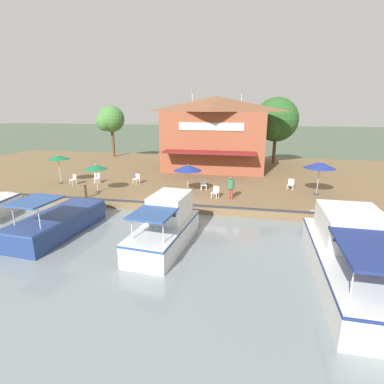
% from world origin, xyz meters
% --- Properties ---
extents(ground_plane, '(220.00, 220.00, 0.00)m').
position_xyz_m(ground_plane, '(0.00, 0.00, 0.00)').
color(ground_plane, '#4C5B47').
extents(quay_deck, '(22.00, 56.00, 0.60)m').
position_xyz_m(quay_deck, '(-11.00, 0.00, 0.30)').
color(quay_deck, brown).
rests_on(quay_deck, ground).
extents(quay_edge_fender, '(0.20, 50.40, 0.10)m').
position_xyz_m(quay_edge_fender, '(-0.10, 0.00, 0.65)').
color(quay_edge_fender, '#2D2D33').
rests_on(quay_edge_fender, quay_deck).
extents(waterfront_restaurant, '(9.52, 10.63, 8.07)m').
position_xyz_m(waterfront_restaurant, '(-13.62, 1.56, 4.37)').
color(waterfront_restaurant, brown).
rests_on(waterfront_restaurant, quay_deck).
extents(patio_umbrella_near_quay_edge, '(1.76, 1.76, 2.17)m').
position_xyz_m(patio_umbrella_near_quay_edge, '(-1.98, -6.03, 2.55)').
color(patio_umbrella_near_quay_edge, '#B7B7B7').
rests_on(patio_umbrella_near_quay_edge, quay_deck).
extents(patio_umbrella_mid_patio_right, '(1.82, 1.82, 2.48)m').
position_xyz_m(patio_umbrella_mid_patio_right, '(-3.96, -10.53, 2.84)').
color(patio_umbrella_mid_patio_right, '#B7B7B7').
rests_on(patio_umbrella_mid_patio_right, quay_deck).
extents(patio_umbrella_back_row, '(2.11, 2.11, 2.20)m').
position_xyz_m(patio_umbrella_back_row, '(-3.25, 0.80, 2.53)').
color(patio_umbrella_back_row, '#B7B7B7').
rests_on(patio_umbrella_back_row, quay_deck).
extents(patio_umbrella_by_entrance, '(2.24, 2.24, 2.50)m').
position_xyz_m(patio_umbrella_by_entrance, '(-4.69, 10.36, 2.82)').
color(patio_umbrella_by_entrance, '#B7B7B7').
rests_on(patio_umbrella_by_entrance, quay_deck).
extents(cafe_chair_facing_river, '(0.56, 0.56, 0.85)m').
position_xyz_m(cafe_chair_facing_river, '(-2.25, 3.05, 1.08)').
color(cafe_chair_facing_river, white).
rests_on(cafe_chair_facing_river, quay_deck).
extents(cafe_chair_beside_entrance, '(0.55, 0.55, 0.85)m').
position_xyz_m(cafe_chair_beside_entrance, '(-4.28, 1.83, 1.08)').
color(cafe_chair_beside_entrance, white).
rests_on(cafe_chair_beside_entrance, quay_deck).
extents(cafe_chair_mid_patio, '(0.58, 0.58, 0.85)m').
position_xyz_m(cafe_chair_mid_patio, '(-5.09, -4.06, 1.08)').
color(cafe_chair_mid_patio, white).
rests_on(cafe_chair_mid_patio, quay_deck).
extents(cafe_chair_far_corner_seat, '(0.56, 0.56, 0.85)m').
position_xyz_m(cafe_chair_far_corner_seat, '(-4.70, -7.54, 1.08)').
color(cafe_chair_far_corner_seat, white).
rests_on(cafe_chair_far_corner_seat, quay_deck).
extents(cafe_chair_under_first_umbrella, '(0.58, 0.58, 0.85)m').
position_xyz_m(cafe_chair_under_first_umbrella, '(-3.79, -9.20, 1.08)').
color(cafe_chair_under_first_umbrella, white).
rests_on(cafe_chair_under_first_umbrella, quay_deck).
extents(cafe_chair_back_row_seat, '(0.56, 0.56, 0.85)m').
position_xyz_m(cafe_chair_back_row_seat, '(-5.69, 8.58, 1.08)').
color(cafe_chair_back_row_seat, white).
rests_on(cafe_chair_back_row_seat, quay_deck).
extents(person_mid_patio, '(0.47, 0.47, 1.66)m').
position_xyz_m(person_mid_patio, '(-2.12, 4.13, 1.64)').
color(person_mid_patio, '#B23338').
rests_on(person_mid_patio, quay_deck).
extents(motorboat_outer_channel, '(7.04, 2.71, 2.37)m').
position_xyz_m(motorboat_outer_channel, '(4.02, -4.76, 0.74)').
color(motorboat_outer_channel, navy).
rests_on(motorboat_outer_channel, river_water).
extents(motorboat_nearest_quay, '(9.36, 3.22, 2.54)m').
position_xyz_m(motorboat_nearest_quay, '(5.70, 9.81, 1.00)').
color(motorboat_nearest_quay, white).
rests_on(motorboat_nearest_quay, river_water).
extents(motorboat_distant_upstream, '(6.43, 2.65, 2.50)m').
position_xyz_m(motorboat_distant_upstream, '(4.37, 1.44, 0.99)').
color(motorboat_distant_upstream, silver).
rests_on(motorboat_distant_upstream, river_water).
extents(mooring_post, '(0.22, 0.22, 0.97)m').
position_xyz_m(mooring_post, '(-0.35, -6.07, 1.09)').
color(mooring_post, '#473323').
rests_on(mooring_post, quay_deck).
extents(tree_behind_restaurant, '(3.55, 3.38, 6.60)m').
position_xyz_m(tree_behind_restaurant, '(-18.62, -12.91, 5.39)').
color(tree_behind_restaurant, brown).
rests_on(tree_behind_restaurant, quay_deck).
extents(tree_downstream_bank, '(5.20, 4.96, 7.47)m').
position_xyz_m(tree_downstream_bank, '(-17.66, 7.75, 5.46)').
color(tree_downstream_bank, brown).
rests_on(tree_downstream_bank, quay_deck).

